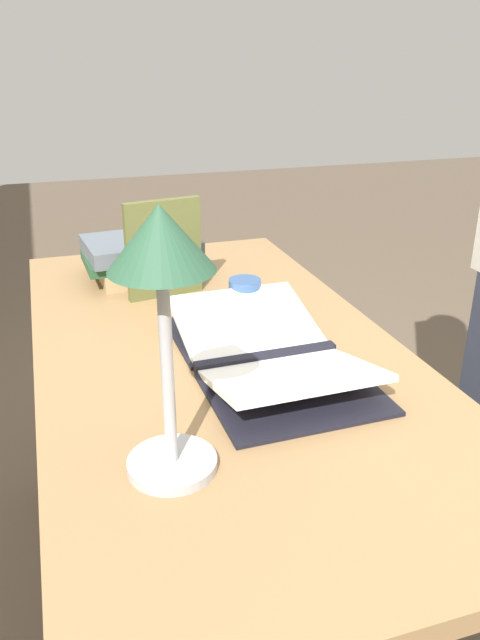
% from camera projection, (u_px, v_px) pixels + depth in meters
% --- Properties ---
extents(ground_plane, '(12.00, 12.00, 0.00)m').
position_uv_depth(ground_plane, '(223.00, 615.00, 1.60)').
color(ground_plane, brown).
extents(reading_desk, '(1.45, 0.74, 0.77)m').
position_uv_depth(reading_desk, '(219.00, 389.00, 1.34)').
color(reading_desk, '#937047').
rests_on(reading_desk, ground_plane).
extents(open_book, '(0.53, 0.31, 0.07)m').
position_uv_depth(open_book, '(267.00, 353.00, 1.22)').
color(open_book, black).
rests_on(open_book, reading_desk).
extents(book_stack_tall, '(0.24, 0.31, 0.11)m').
position_uv_depth(book_stack_tall, '(141.00, 256.00, 1.66)').
color(book_stack_tall, tan).
rests_on(book_stack_tall, reading_desk).
extents(book_standing_upright, '(0.05, 0.19, 0.24)m').
position_uv_depth(book_standing_upright, '(164.00, 249.00, 1.51)').
color(book_standing_upright, brown).
rests_on(book_standing_upright, reading_desk).
extents(reading_lamp, '(0.14, 0.14, 0.39)m').
position_uv_depth(reading_lamp, '(163.00, 279.00, 0.80)').
color(reading_lamp, '#ADADB2').
rests_on(reading_lamp, reading_desk).
extents(coffee_mug, '(0.07, 0.10, 0.08)m').
position_uv_depth(coffee_mug, '(246.00, 296.00, 1.44)').
color(coffee_mug, '#335184').
rests_on(coffee_mug, reading_desk).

